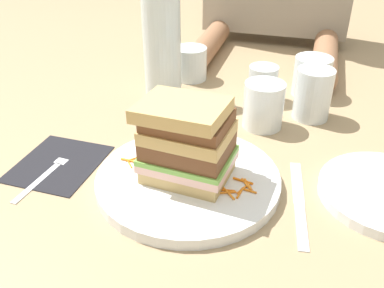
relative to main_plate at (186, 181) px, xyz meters
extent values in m
plane|color=#9E8460|center=(0.00, 0.00, -0.01)|extent=(3.00, 3.00, 0.00)
cylinder|color=white|center=(0.00, 0.00, 0.00)|extent=(0.28, 0.28, 0.02)
cube|color=tan|center=(0.00, 0.00, 0.02)|extent=(0.13, 0.11, 0.02)
cube|color=beige|center=(0.00, 0.00, 0.03)|extent=(0.14, 0.11, 0.01)
cube|color=#7AB74C|center=(0.00, 0.00, 0.04)|extent=(0.14, 0.11, 0.01)
cube|color=brown|center=(0.00, 0.00, 0.06)|extent=(0.13, 0.10, 0.03)
cube|color=tan|center=(0.00, 0.00, 0.08)|extent=(0.13, 0.11, 0.02)
cube|color=brown|center=(0.00, 0.00, 0.10)|extent=(0.12, 0.10, 0.02)
cube|color=tan|center=(0.00, 0.00, 0.12)|extent=(0.13, 0.11, 0.03)
cylinder|color=orange|center=(-0.07, 0.02, 0.01)|extent=(0.02, 0.01, 0.00)
cylinder|color=orange|center=(-0.10, 0.01, 0.01)|extent=(0.03, 0.01, 0.00)
cylinder|color=orange|center=(-0.09, 0.02, 0.01)|extent=(0.02, 0.02, 0.00)
cylinder|color=orange|center=(-0.09, 0.03, 0.01)|extent=(0.02, 0.02, 0.00)
cylinder|color=orange|center=(-0.07, 0.02, 0.01)|extent=(0.01, 0.03, 0.00)
cylinder|color=orange|center=(-0.08, 0.02, 0.01)|extent=(0.01, 0.03, 0.00)
cylinder|color=orange|center=(-0.09, 0.01, 0.01)|extent=(0.02, 0.02, 0.00)
cylinder|color=orange|center=(0.09, 0.01, 0.01)|extent=(0.02, 0.02, 0.00)
cylinder|color=orange|center=(0.08, 0.01, 0.01)|extent=(0.03, 0.01, 0.00)
cylinder|color=orange|center=(0.07, -0.02, 0.01)|extent=(0.02, 0.02, 0.00)
cylinder|color=orange|center=(0.07, -0.02, 0.01)|extent=(0.03, 0.01, 0.00)
cylinder|color=orange|center=(0.09, 0.00, 0.01)|extent=(0.02, 0.02, 0.00)
cylinder|color=orange|center=(0.09, 0.00, 0.01)|extent=(0.02, 0.03, 0.00)
cylinder|color=orange|center=(0.09, -0.02, 0.01)|extent=(0.01, 0.03, 0.00)
cylinder|color=orange|center=(0.10, -0.01, 0.01)|extent=(0.02, 0.01, 0.00)
cylinder|color=orange|center=(0.07, -0.02, 0.01)|extent=(0.02, 0.01, 0.00)
cube|color=black|center=(-0.22, 0.00, -0.01)|extent=(0.13, 0.15, 0.00)
cube|color=silver|center=(-0.22, -0.06, 0.00)|extent=(0.02, 0.11, 0.00)
cube|color=silver|center=(-0.22, 0.01, 0.00)|extent=(0.02, 0.02, 0.00)
cylinder|color=silver|center=(-0.21, 0.03, 0.00)|extent=(0.01, 0.04, 0.00)
cylinder|color=silver|center=(-0.21, 0.03, 0.00)|extent=(0.01, 0.04, 0.00)
cylinder|color=silver|center=(-0.22, 0.03, 0.00)|extent=(0.01, 0.04, 0.00)
cylinder|color=silver|center=(-0.22, 0.04, 0.00)|extent=(0.01, 0.04, 0.00)
cube|color=silver|center=(0.18, -0.04, -0.01)|extent=(0.03, 0.10, 0.00)
cube|color=silver|center=(0.16, 0.06, -0.01)|extent=(0.03, 0.11, 0.00)
cylinder|color=white|center=(0.08, 0.22, 0.03)|extent=(0.07, 0.07, 0.09)
cylinder|color=orange|center=(0.08, 0.22, 0.02)|extent=(0.07, 0.07, 0.06)
cylinder|color=silver|center=(-0.14, 0.31, 0.10)|extent=(0.08, 0.08, 0.21)
cylinder|color=silver|center=(0.06, 0.33, 0.03)|extent=(0.06, 0.06, 0.07)
cylinder|color=silver|center=(0.16, 0.39, 0.03)|extent=(0.08, 0.08, 0.08)
cylinder|color=silver|center=(-0.11, 0.40, 0.03)|extent=(0.07, 0.07, 0.07)
cylinder|color=silver|center=(0.17, 0.28, 0.04)|extent=(0.07, 0.07, 0.10)
cylinder|color=#936647|center=(-0.11, 0.54, 0.02)|extent=(0.06, 0.27, 0.06)
cylinder|color=#936647|center=(0.18, 0.54, 0.02)|extent=(0.06, 0.27, 0.06)
sphere|color=#936647|center=(-0.11, 0.41, 0.02)|extent=(0.06, 0.06, 0.06)
sphere|color=#936647|center=(0.18, 0.41, 0.02)|extent=(0.06, 0.06, 0.06)
camera|label=1|loc=(0.16, -0.50, 0.39)|focal=40.46mm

